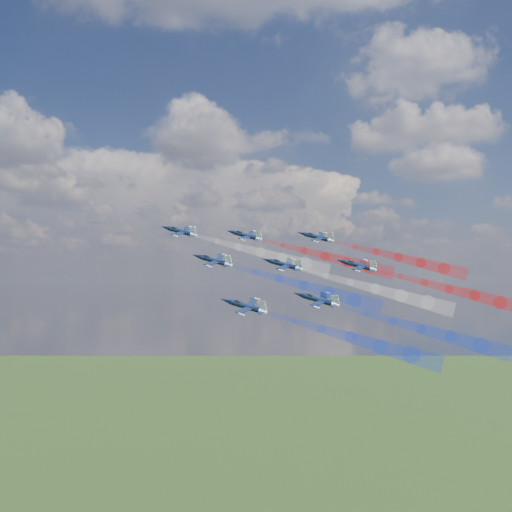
# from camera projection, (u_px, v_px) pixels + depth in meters

# --- Properties ---
(jet_lead) EXTENTS (12.44, 10.40, 8.01)m
(jet_lead) POSITION_uv_depth(u_px,v_px,m) (180.00, 231.00, 148.89)
(jet_lead) COLOR black
(trail_lead) EXTENTS (33.39, 10.76, 12.96)m
(trail_lead) POSITION_uv_depth(u_px,v_px,m) (260.00, 252.00, 142.13)
(trail_lead) COLOR white
(jet_inner_left) EXTENTS (12.44, 10.40, 8.01)m
(jet_inner_left) POSITION_uv_depth(u_px,v_px,m) (214.00, 261.00, 134.99)
(jet_inner_left) COLOR black
(trail_inner_left) EXTENTS (33.39, 10.76, 12.96)m
(trail_inner_left) POSITION_uv_depth(u_px,v_px,m) (304.00, 285.00, 128.24)
(trail_inner_left) COLOR blue
(jet_inner_right) EXTENTS (12.44, 10.40, 8.01)m
(jet_inner_right) POSITION_uv_depth(u_px,v_px,m) (246.00, 235.00, 154.83)
(jet_inner_right) COLOR black
(trail_inner_right) EXTENTS (33.39, 10.76, 12.96)m
(trail_inner_right) POSITION_uv_depth(u_px,v_px,m) (325.00, 256.00, 148.07)
(trail_inner_right) COLOR red
(jet_outer_left) EXTENTS (12.44, 10.40, 8.01)m
(jet_outer_left) POSITION_uv_depth(u_px,v_px,m) (246.00, 306.00, 118.59)
(jet_outer_left) COLOR black
(trail_outer_left) EXTENTS (33.39, 10.76, 12.96)m
(trail_outer_left) POSITION_uv_depth(u_px,v_px,m) (351.00, 338.00, 111.84)
(trail_outer_left) COLOR blue
(jet_center_third) EXTENTS (12.44, 10.40, 8.01)m
(jet_center_third) POSITION_uv_depth(u_px,v_px,m) (284.00, 265.00, 137.84)
(jet_center_third) COLOR black
(trail_center_third) EXTENTS (33.39, 10.76, 12.96)m
(trail_center_third) POSITION_uv_depth(u_px,v_px,m) (375.00, 289.00, 131.09)
(trail_center_third) COLOR white
(jet_outer_right) EXTENTS (12.44, 10.40, 8.01)m
(jet_outer_right) POSITION_uv_depth(u_px,v_px,m) (317.00, 237.00, 157.51)
(jet_outer_right) COLOR black
(trail_outer_right) EXTENTS (33.39, 10.76, 12.96)m
(trail_outer_right) POSITION_uv_depth(u_px,v_px,m) (398.00, 257.00, 150.76)
(trail_outer_right) COLOR red
(jet_rear_left) EXTENTS (12.44, 10.40, 8.01)m
(jet_rear_left) POSITION_uv_depth(u_px,v_px,m) (318.00, 300.00, 125.12)
(jet_rear_left) COLOR black
(trail_rear_left) EXTENTS (33.39, 10.76, 12.96)m
(trail_rear_left) POSITION_uv_depth(u_px,v_px,m) (421.00, 329.00, 118.37)
(trail_rear_left) COLOR blue
(jet_rear_right) EXTENTS (12.44, 10.40, 8.01)m
(jet_rear_right) POSITION_uv_depth(u_px,v_px,m) (358.00, 265.00, 144.12)
(jet_rear_right) COLOR black
(trail_rear_right) EXTENTS (33.39, 10.76, 12.96)m
(trail_rear_right) POSITION_uv_depth(u_px,v_px,m) (449.00, 289.00, 137.37)
(trail_rear_right) COLOR red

